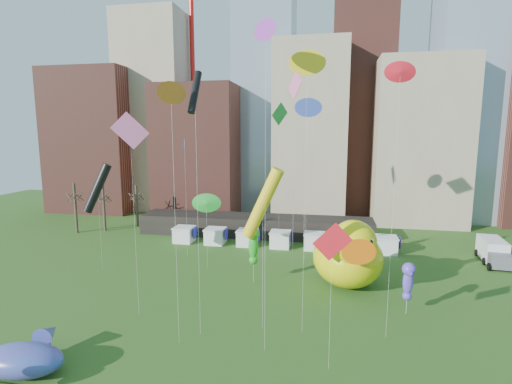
% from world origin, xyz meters
% --- Properties ---
extents(skyline, '(101.00, 23.00, 68.00)m').
position_xyz_m(skyline, '(2.25, 61.06, 21.44)').
color(skyline, brown).
rests_on(skyline, ground).
extents(pavilion, '(38.00, 6.00, 3.20)m').
position_xyz_m(pavilion, '(-4.00, 42.00, 1.60)').
color(pavilion, black).
rests_on(pavilion, ground).
extents(vendor_tents, '(33.24, 2.80, 2.40)m').
position_xyz_m(vendor_tents, '(1.02, 36.00, 1.11)').
color(vendor_tents, white).
rests_on(vendor_tents, ground).
extents(bare_trees, '(8.44, 6.44, 8.50)m').
position_xyz_m(bare_trees, '(-30.17, 40.54, 4.01)').
color(bare_trees, '#382B21').
rests_on(bare_trees, ground).
extents(big_duck, '(8.74, 10.92, 8.01)m').
position_xyz_m(big_duck, '(10.15, 22.63, 3.68)').
color(big_duck, yellow).
rests_on(big_duck, ground).
extents(small_duck, '(3.84, 4.27, 2.99)m').
position_xyz_m(small_duck, '(9.54, 25.13, 1.37)').
color(small_duck, white).
rests_on(small_duck, ground).
extents(seahorse_green, '(1.47, 1.84, 6.46)m').
position_xyz_m(seahorse_green, '(-0.31, 21.96, 4.67)').
color(seahorse_green, silver).
rests_on(seahorse_green, ground).
extents(seahorse_purple, '(1.33, 1.62, 5.02)m').
position_xyz_m(seahorse_purple, '(15.25, 17.04, 3.50)').
color(seahorse_purple, silver).
rests_on(seahorse_purple, ground).
extents(whale_inflatable, '(6.18, 7.59, 2.59)m').
position_xyz_m(whale_inflatable, '(-12.91, 2.60, 1.19)').
color(whale_inflatable, '#583899').
rests_on(whale_inflatable, ground).
extents(box_truck, '(3.36, 7.28, 3.01)m').
position_xyz_m(box_truck, '(29.15, 34.37, 1.54)').
color(box_truck, white).
rests_on(box_truck, ground).
extents(kite_0, '(1.60, 0.42, 22.10)m').
position_xyz_m(kite_0, '(12.79, 12.39, 21.19)').
color(kite_0, silver).
rests_on(kite_0, ground).
extents(kite_1, '(1.80, 2.73, 23.73)m').
position_xyz_m(kite_1, '(3.76, 25.70, 21.72)').
color(kite_1, silver).
rests_on(kite_1, ground).
extents(kite_2, '(0.77, 2.03, 21.56)m').
position_xyz_m(kite_2, '(-2.51, 10.02, 19.82)').
color(kite_2, silver).
rests_on(kite_2, ground).
extents(kite_3, '(1.84, 2.61, 20.89)m').
position_xyz_m(kite_3, '(1.07, 33.61, 18.99)').
color(kite_3, silver).
rests_on(kite_3, ground).
extents(kite_4, '(3.75, 1.64, 14.11)m').
position_xyz_m(kite_4, '(2.46, 11.93, 11.02)').
color(kite_4, silver).
rests_on(kite_4, ground).
extents(kite_5, '(0.74, 1.67, 16.04)m').
position_xyz_m(kite_5, '(-11.11, 29.74, 14.57)').
color(kite_5, silver).
rests_on(kite_5, ground).
extents(kite_6, '(1.13, 1.48, 20.51)m').
position_xyz_m(kite_6, '(-3.76, 8.39, 19.60)').
color(kite_6, silver).
rests_on(kite_6, ground).
extents(kite_7, '(1.27, 1.03, 24.52)m').
position_xyz_m(kite_7, '(3.21, 8.61, 23.60)').
color(kite_7, silver).
rests_on(kite_7, ground).
extents(kite_8, '(2.71, 0.05, 10.80)m').
position_xyz_m(kite_8, '(8.12, 7.08, 9.34)').
color(kite_8, silver).
rests_on(kite_8, ground).
extents(kite_9, '(2.98, 1.39, 18.61)m').
position_xyz_m(kite_9, '(-9.39, 12.47, 16.75)').
color(kite_9, silver).
rests_on(kite_9, ground).
extents(kite_10, '(3.67, 2.40, 13.21)m').
position_xyz_m(kite_10, '(-19.64, 22.74, 10.18)').
color(kite_10, silver).
rests_on(kite_10, ground).
extents(kite_11, '(2.39, 0.72, 9.48)m').
position_xyz_m(kite_11, '(-6.81, 25.37, 8.29)').
color(kite_11, silver).
rests_on(kite_11, ground).
extents(kite_12, '(1.89, 0.41, 22.99)m').
position_xyz_m(kite_12, '(5.90, 11.80, 21.98)').
color(kite_12, silver).
rests_on(kite_12, ground).
extents(kite_13, '(2.37, 0.95, 21.11)m').
position_xyz_m(kite_13, '(4.98, 30.97, 19.89)').
color(kite_13, silver).
rests_on(kite_13, ground).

